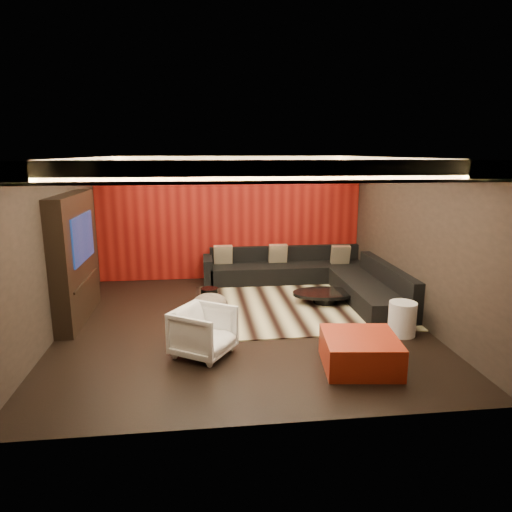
{
  "coord_description": "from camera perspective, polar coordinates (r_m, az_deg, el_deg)",
  "views": [
    {
      "loc": [
        -0.64,
        -7.36,
        2.88
      ],
      "look_at": [
        0.3,
        0.6,
        1.05
      ],
      "focal_mm": 32.0,
      "sensor_mm": 36.0,
      "label": 1
    }
  ],
  "objects": [
    {
      "name": "white_side_table",
      "position": [
        7.74,
        17.81,
        -7.47
      ],
      "size": [
        0.52,
        0.52,
        0.55
      ],
      "primitive_type": "cylinder",
      "rotation": [
        0.0,
        0.0,
        -0.21
      ],
      "color": "white",
      "rests_on": "floor"
    },
    {
      "name": "soffit_right",
      "position": [
        8.09,
        17.99,
        10.9
      ],
      "size": [
        0.6,
        4.8,
        0.22
      ],
      "primitive_type": "cube",
      "color": "silver",
      "rests_on": "ground"
    },
    {
      "name": "tv_shelf",
      "position": [
        8.51,
        -20.45,
        -2.83
      ],
      "size": [
        0.04,
        1.6,
        0.04
      ],
      "primitive_type": "cube",
      "color": "black",
      "rests_on": "ground"
    },
    {
      "name": "soffit_left",
      "position": [
        7.65,
        -22.75,
        10.45
      ],
      "size": [
        0.6,
        4.8,
        0.22
      ],
      "primitive_type": "cube",
      "color": "silver",
      "rests_on": "ground"
    },
    {
      "name": "orange_ottoman",
      "position": [
        6.52,
        12.87,
        -11.58
      ],
      "size": [
        1.1,
        1.1,
        0.44
      ],
      "primitive_type": "cube",
      "rotation": [
        0.0,
        0.0,
        -0.12
      ],
      "color": "maroon",
      "rests_on": "floor"
    },
    {
      "name": "rug",
      "position": [
        8.81,
        5.73,
        -6.22
      ],
      "size": [
        4.04,
        3.05,
        0.02
      ],
      "primitive_type": "cube",
      "rotation": [
        0.0,
        0.0,
        0.01
      ],
      "color": "beige",
      "rests_on": "floor"
    },
    {
      "name": "red_feature_wall",
      "position": [
        10.46,
        -3.17,
        4.7
      ],
      "size": [
        5.98,
        0.05,
        2.78
      ],
      "primitive_type": "cube",
      "color": "#6B0C0A",
      "rests_on": "ground"
    },
    {
      "name": "cove_right",
      "position": [
        7.96,
        15.68,
        10.37
      ],
      "size": [
        0.08,
        4.8,
        0.04
      ],
      "primitive_type": "cube",
      "color": "#FFD899",
      "rests_on": "ground"
    },
    {
      "name": "striped_pouf",
      "position": [
        8.35,
        -5.79,
        -5.94
      ],
      "size": [
        0.74,
        0.74,
        0.36
      ],
      "primitive_type": "ellipsoid",
      "rotation": [
        0.0,
        0.0,
        0.16
      ],
      "color": "beige",
      "rests_on": "rug"
    },
    {
      "name": "throw_pillows",
      "position": [
        10.36,
        3.07,
        0.23
      ],
      "size": [
        3.06,
        0.52,
        0.44
      ],
      "color": "beige",
      "rests_on": "sectional_sofa"
    },
    {
      "name": "floor",
      "position": [
        7.94,
        -1.66,
        -8.5
      ],
      "size": [
        6.0,
        6.0,
        0.02
      ],
      "primitive_type": "cube",
      "color": "black",
      "rests_on": "ground"
    },
    {
      "name": "sectional_sofa",
      "position": [
        9.88,
        7.42,
        -2.61
      ],
      "size": [
        3.65,
        3.5,
        0.75
      ],
      "color": "black",
      "rests_on": "floor"
    },
    {
      "name": "soffit_back",
      "position": [
        10.09,
        -3.16,
        11.75
      ],
      "size": [
        6.0,
        0.6,
        0.22
      ],
      "primitive_type": "cube",
      "color": "silver",
      "rests_on": "ground"
    },
    {
      "name": "cove_left",
      "position": [
        7.57,
        -20.18,
        9.96
      ],
      "size": [
        0.08,
        4.8,
        0.04
      ],
      "primitive_type": "cube",
      "color": "#FFD899",
      "rests_on": "ground"
    },
    {
      "name": "ceiling",
      "position": [
        7.39,
        -1.8,
        12.31
      ],
      "size": [
        6.0,
        6.0,
        0.02
      ],
      "primitive_type": "cube",
      "color": "silver",
      "rests_on": "ground"
    },
    {
      "name": "wall_left",
      "position": [
        7.88,
        -24.11,
        0.89
      ],
      "size": [
        0.02,
        6.0,
        2.8
      ],
      "primitive_type": "cube",
      "color": "black",
      "rests_on": "ground"
    },
    {
      "name": "soffit_front",
      "position": [
        4.71,
        1.12,
        10.54
      ],
      "size": [
        6.0,
        0.6,
        0.22
      ],
      "primitive_type": "cube",
      "color": "silver",
      "rests_on": "ground"
    },
    {
      "name": "tv_screen",
      "position": [
        8.35,
        -20.85,
        2.14
      ],
      "size": [
        0.04,
        1.3,
        0.8
      ],
      "primitive_type": "cube",
      "color": "black",
      "rests_on": "ground"
    },
    {
      "name": "wall_back",
      "position": [
        10.5,
        -3.19,
        4.73
      ],
      "size": [
        6.0,
        0.02,
        2.8
      ],
      "primitive_type": "cube",
      "color": "black",
      "rests_on": "ground"
    },
    {
      "name": "coffee_table",
      "position": [
        9.01,
        8.62,
        -5.09
      ],
      "size": [
        1.35,
        1.35,
        0.21
      ],
      "primitive_type": "cylinder",
      "rotation": [
        0.0,
        0.0,
        -0.06
      ],
      "color": "black",
      "rests_on": "rug"
    },
    {
      "name": "cove_front",
      "position": [
        5.05,
        0.58,
        9.68
      ],
      "size": [
        4.8,
        0.08,
        0.04
      ],
      "primitive_type": "cube",
      "color": "#FFD899",
      "rests_on": "ground"
    },
    {
      "name": "drum_stool",
      "position": [
        8.62,
        -5.83,
        -5.25
      ],
      "size": [
        0.39,
        0.39,
        0.38
      ],
      "primitive_type": "cylinder",
      "rotation": [
        0.0,
        0.0,
        -0.24
      ],
      "color": "black",
      "rests_on": "rug"
    },
    {
      "name": "armchair",
      "position": [
        6.69,
        -6.57,
        -9.39
      ],
      "size": [
        1.07,
        1.06,
        0.71
      ],
      "primitive_type": "imported",
      "rotation": [
        0.0,
        0.0,
        1.0
      ],
      "color": "white",
      "rests_on": "floor"
    },
    {
      "name": "cove_back",
      "position": [
        9.75,
        -3.03,
        11.19
      ],
      "size": [
        4.8,
        0.08,
        0.04
      ],
      "primitive_type": "cube",
      "color": "#FFD899",
      "rests_on": "ground"
    },
    {
      "name": "wall_right",
      "position": [
        8.35,
        19.32,
        1.92
      ],
      "size": [
        0.02,
        6.0,
        2.8
      ],
      "primitive_type": "cube",
      "color": "black",
      "rests_on": "ground"
    },
    {
      "name": "tv_surround",
      "position": [
        8.45,
        -21.72,
        -0.23
      ],
      "size": [
        0.3,
        2.0,
        2.2
      ],
      "primitive_type": "cube",
      "color": "black",
      "rests_on": "ground"
    }
  ]
}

